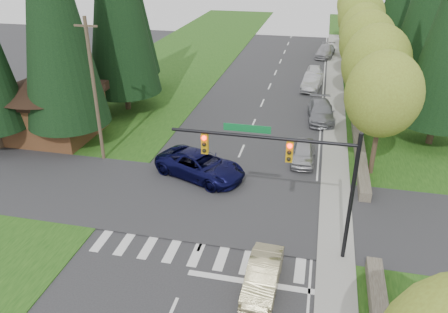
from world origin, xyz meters
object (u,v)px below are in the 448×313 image
(parked_car_a, at_px, (303,153))
(parked_car_e, at_px, (325,51))
(sedan_champagne, at_px, (263,275))
(parked_car_b, at_px, (321,112))
(parked_car_c, at_px, (312,82))
(parked_car_d, at_px, (315,72))
(suv_navy, at_px, (200,165))

(parked_car_a, relative_size, parked_car_e, 0.75)
(sedan_champagne, height_order, parked_car_b, parked_car_b)
(parked_car_c, relative_size, parked_car_d, 1.17)
(sedan_champagne, xyz_separation_m, suv_navy, (-5.52, 9.37, 0.19))
(parked_car_a, height_order, parked_car_e, parked_car_e)
(sedan_champagne, distance_m, parked_car_b, 21.70)
(parked_car_b, distance_m, parked_car_d, 12.81)
(suv_navy, height_order, parked_car_c, suv_navy)
(suv_navy, distance_m, parked_car_d, 25.84)
(parked_car_a, xyz_separation_m, parked_car_e, (1.00, 31.88, 0.09))
(parked_car_b, bearing_deg, parked_car_a, -101.55)
(suv_navy, distance_m, parked_car_c, 21.94)
(sedan_champagne, bearing_deg, parked_car_a, 87.35)
(parked_car_b, xyz_separation_m, parked_car_e, (0.00, 23.46, 0.00))
(sedan_champagne, distance_m, parked_car_a, 13.22)
(parked_car_c, relative_size, parked_car_e, 0.92)
(parked_car_a, bearing_deg, parked_car_d, 90.35)
(suv_navy, xyz_separation_m, parked_car_a, (6.54, 3.81, -0.17))
(parked_car_a, distance_m, parked_car_d, 21.19)
(parked_car_c, bearing_deg, parked_car_b, -76.14)
(suv_navy, bearing_deg, parked_car_d, 7.26)
(parked_car_b, xyz_separation_m, parked_car_c, (-1.11, 8.75, 0.04))
(parked_car_a, xyz_separation_m, parked_car_b, (1.00, 8.42, 0.09))
(parked_car_a, xyz_separation_m, parked_car_c, (-0.11, 17.17, 0.13))
(parked_car_b, bearing_deg, suv_navy, -126.45)
(parked_car_b, bearing_deg, parked_car_d, 89.76)
(parked_car_d, xyz_separation_m, parked_car_e, (1.02, 10.69, 0.06))
(parked_car_b, xyz_separation_m, parked_car_d, (-1.02, 12.77, -0.06))
(suv_navy, height_order, parked_car_e, suv_navy)
(suv_navy, height_order, parked_car_d, suv_navy)
(suv_navy, relative_size, parked_car_c, 1.25)
(parked_car_d, bearing_deg, parked_car_a, -93.11)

